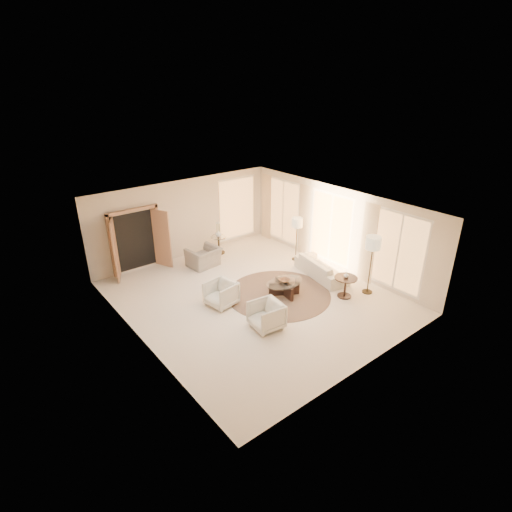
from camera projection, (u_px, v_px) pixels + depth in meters
room at (254, 255)px, 11.34m from camera, size 7.04×8.04×2.83m
windows_right at (332, 229)px, 13.39m from camera, size 0.10×6.40×2.40m
window_back_corner at (237, 208)px, 15.49m from camera, size 1.70×0.10×2.40m
curtains_right at (312, 224)px, 14.03m from camera, size 0.06×5.20×2.60m
french_doors at (137, 241)px, 13.13m from camera, size 1.95×0.66×2.16m
area_rug at (279, 294)px, 12.09m from camera, size 4.15×4.15×0.01m
sofa at (322, 268)px, 13.08m from camera, size 1.18×2.18×0.60m
armchair_left at (221, 293)px, 11.37m from camera, size 0.84×0.88×0.79m
armchair_right at (266, 314)px, 10.33m from camera, size 0.82×0.86×0.80m
accent_chair at (204, 254)px, 13.71m from camera, size 1.10×0.78×0.90m
coffee_table at (284, 287)px, 11.93m from camera, size 1.64×1.64×0.45m
end_table at (345, 283)px, 11.79m from camera, size 0.68×0.68×0.64m
side_table at (219, 243)px, 14.76m from camera, size 0.56×0.56×0.65m
floor_lamp_near at (297, 224)px, 13.85m from camera, size 0.38×0.38×1.57m
floor_lamp_far at (373, 245)px, 11.56m from camera, size 0.44×0.44×1.82m
bowl at (284, 281)px, 11.84m from camera, size 0.33×0.33×0.08m
end_vase at (346, 275)px, 11.67m from camera, size 0.20×0.20×0.16m
side_vase at (218, 234)px, 14.61m from camera, size 0.29×0.29×0.25m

